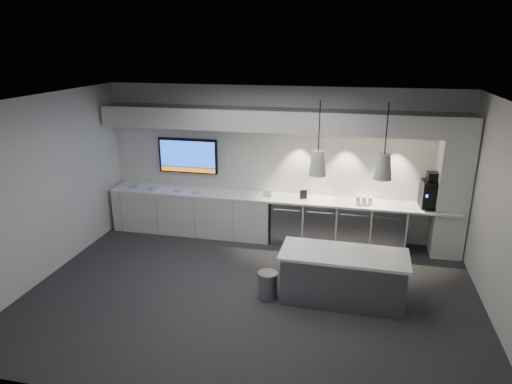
% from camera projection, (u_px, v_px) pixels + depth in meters
% --- Properties ---
extents(floor, '(7.00, 7.00, 0.00)m').
position_uv_depth(floor, '(251.00, 294.00, 7.18)').
color(floor, '#2C2C2E').
rests_on(floor, ground).
extents(ceiling, '(7.00, 7.00, 0.00)m').
position_uv_depth(ceiling, '(251.00, 102.00, 6.25)').
color(ceiling, black).
rests_on(ceiling, wall_back).
extents(wall_back, '(7.00, 0.00, 7.00)m').
position_uv_depth(wall_back, '(280.00, 163.00, 9.04)').
color(wall_back, silver).
rests_on(wall_back, floor).
extents(wall_front, '(7.00, 0.00, 7.00)m').
position_uv_depth(wall_front, '(192.00, 290.00, 4.40)').
color(wall_front, silver).
rests_on(wall_front, floor).
extents(wall_left, '(0.00, 7.00, 7.00)m').
position_uv_depth(wall_left, '(42.00, 189.00, 7.44)').
color(wall_left, silver).
rests_on(wall_left, floor).
extents(wall_right, '(0.00, 7.00, 7.00)m').
position_uv_depth(wall_right, '(510.00, 224.00, 6.00)').
color(wall_right, silver).
rests_on(wall_right, floor).
extents(back_counter, '(6.80, 0.65, 0.04)m').
position_uv_depth(back_counter, '(276.00, 198.00, 8.93)').
color(back_counter, white).
rests_on(back_counter, left_base_cabinets).
extents(left_base_cabinets, '(3.30, 0.63, 0.86)m').
position_uv_depth(left_base_cabinets, '(193.00, 212.00, 9.43)').
color(left_base_cabinets, silver).
rests_on(left_base_cabinets, floor).
extents(fridge_unit_a, '(0.60, 0.61, 0.85)m').
position_uv_depth(fridge_unit_a, '(288.00, 220.00, 9.02)').
color(fridge_unit_a, gray).
rests_on(fridge_unit_a, floor).
extents(fridge_unit_b, '(0.60, 0.61, 0.85)m').
position_uv_depth(fridge_unit_b, '(320.00, 223.00, 8.89)').
color(fridge_unit_b, gray).
rests_on(fridge_unit_b, floor).
extents(fridge_unit_c, '(0.60, 0.61, 0.85)m').
position_uv_depth(fridge_unit_c, '(353.00, 226.00, 8.76)').
color(fridge_unit_c, gray).
rests_on(fridge_unit_c, floor).
extents(fridge_unit_d, '(0.60, 0.61, 0.85)m').
position_uv_depth(fridge_unit_d, '(387.00, 228.00, 8.63)').
color(fridge_unit_d, gray).
rests_on(fridge_unit_d, floor).
extents(backsplash, '(4.60, 0.03, 1.30)m').
position_uv_depth(backsplash, '(341.00, 164.00, 8.75)').
color(backsplash, silver).
rests_on(backsplash, wall_back).
extents(soffit, '(6.90, 0.60, 0.40)m').
position_uv_depth(soffit, '(278.00, 120.00, 8.48)').
color(soffit, silver).
rests_on(soffit, wall_back).
extents(column, '(0.55, 0.55, 2.60)m').
position_uv_depth(column, '(453.00, 188.00, 8.16)').
color(column, silver).
rests_on(column, floor).
extents(wall_tv, '(1.25, 0.07, 0.72)m').
position_uv_depth(wall_tv, '(188.00, 156.00, 9.36)').
color(wall_tv, black).
rests_on(wall_tv, wall_back).
extents(island, '(1.90, 0.85, 0.80)m').
position_uv_depth(island, '(343.00, 277.00, 6.89)').
color(island, gray).
rests_on(island, floor).
extents(bin, '(0.40, 0.40, 0.43)m').
position_uv_depth(bin, '(268.00, 285.00, 7.02)').
color(bin, gray).
rests_on(bin, floor).
extents(coffee_machine, '(0.39, 0.55, 0.66)m').
position_uv_depth(coffee_machine, '(431.00, 193.00, 8.27)').
color(coffee_machine, black).
rests_on(coffee_machine, back_counter).
extents(sign_black, '(0.14, 0.06, 0.18)m').
position_uv_depth(sign_black, '(303.00, 195.00, 8.77)').
color(sign_black, black).
rests_on(sign_black, back_counter).
extents(sign_white, '(0.18, 0.07, 0.14)m').
position_uv_depth(sign_white, '(267.00, 193.00, 8.89)').
color(sign_white, white).
rests_on(sign_white, back_counter).
extents(cup_cluster, '(0.30, 0.19, 0.16)m').
position_uv_depth(cup_cluster, '(364.00, 200.00, 8.47)').
color(cup_cluster, white).
rests_on(cup_cluster, back_counter).
extents(tray_a, '(0.16, 0.16, 0.02)m').
position_uv_depth(tray_a, '(134.00, 186.00, 9.52)').
color(tray_a, '#B4B4B4').
rests_on(tray_a, back_counter).
extents(tray_b, '(0.20, 0.20, 0.02)m').
position_uv_depth(tray_b, '(153.00, 189.00, 9.38)').
color(tray_b, '#B4B4B4').
rests_on(tray_b, back_counter).
extents(tray_c, '(0.20, 0.20, 0.02)m').
position_uv_depth(tray_c, '(179.00, 190.00, 9.27)').
color(tray_c, '#B4B4B4').
rests_on(tray_c, back_counter).
extents(tray_d, '(0.17, 0.17, 0.02)m').
position_uv_depth(tray_d, '(197.00, 192.00, 9.16)').
color(tray_d, '#B4B4B4').
rests_on(tray_d, back_counter).
extents(pendant_left, '(0.25, 0.25, 1.06)m').
position_uv_depth(pendant_left, '(318.00, 163.00, 6.43)').
color(pendant_left, silver).
rests_on(pendant_left, ceiling).
extents(pendant_right, '(0.25, 0.25, 1.06)m').
position_uv_depth(pendant_right, '(383.00, 166.00, 6.25)').
color(pendant_right, silver).
rests_on(pendant_right, ceiling).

